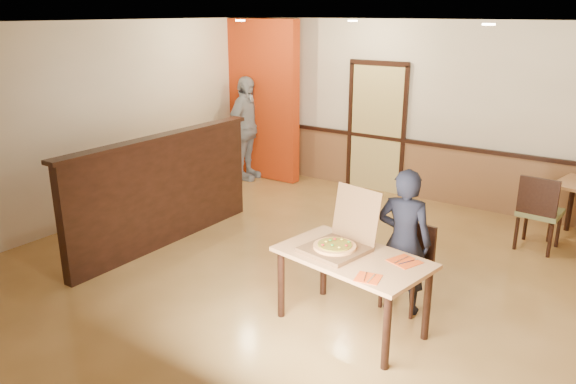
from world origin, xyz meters
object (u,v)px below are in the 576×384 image
at_px(side_chair_left, 539,210).
at_px(pizza_box, 339,243).
at_px(diner_chair, 410,262).
at_px(main_table, 352,266).
at_px(diner, 404,242).
at_px(passerby, 246,129).

bearing_deg(side_chair_left, pizza_box, 70.47).
bearing_deg(diner_chair, side_chair_left, 76.24).
bearing_deg(pizza_box, main_table, -1.30).
distance_m(main_table, diner, 0.65).
xyz_separation_m(main_table, diner_chair, (0.27, 0.73, -0.17)).
distance_m(diner, pizza_box, 0.70).
height_order(main_table, passerby, passerby).
height_order(main_table, side_chair_left, side_chair_left).
xyz_separation_m(main_table, passerby, (-3.98, 3.38, 0.27)).
bearing_deg(passerby, main_table, -137.93).
height_order(diner, passerby, passerby).
distance_m(diner, passerby, 5.07).
relative_size(main_table, passerby, 0.83).
xyz_separation_m(side_chair_left, pizza_box, (-1.22, -2.92, 0.28)).
height_order(side_chair_left, pizza_box, pizza_box).
bearing_deg(side_chair_left, diner_chair, 73.90).
relative_size(side_chair_left, passerby, 0.54).
xyz_separation_m(diner, pizza_box, (-0.43, -0.55, 0.08)).
bearing_deg(side_chair_left, main_table, 73.68).
bearing_deg(diner, side_chair_left, -118.00).
distance_m(diner_chair, passerby, 5.03).
bearing_deg(diner, main_table, 57.67).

